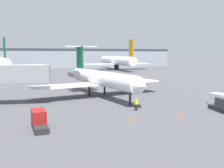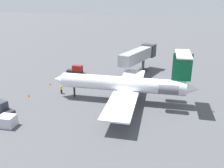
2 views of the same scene
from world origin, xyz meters
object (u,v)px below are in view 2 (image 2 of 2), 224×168
at_px(baggage_tug_lead, 76,69).
at_px(baggage_tug_trailing, 2,107).
at_px(regional_jet, 127,84).
at_px(cargo_container_uld, 7,121).
at_px(ground_crew_marshaller, 61,89).
at_px(traffic_cone_near, 50,84).
at_px(traffic_cone_mid, 29,95).
at_px(jet_bridge, 140,55).

xyz_separation_m(baggage_tug_lead, baggage_tug_trailing, (23.67, -1.68, 0.00)).
bearing_deg(regional_jet, baggage_tug_lead, -127.56).
bearing_deg(regional_jet, cargo_container_uld, -44.44).
xyz_separation_m(baggage_tug_lead, cargo_container_uld, (27.22, 2.48, -0.01)).
bearing_deg(ground_crew_marshaller, traffic_cone_near, -125.24).
bearing_deg(traffic_cone_mid, baggage_tug_trailing, -0.80).
distance_m(cargo_container_uld, traffic_cone_near, 17.67).
xyz_separation_m(jet_bridge, baggage_tug_trailing, (28.62, -16.67, -3.81)).
bearing_deg(traffic_cone_near, jet_bridge, 132.47).
height_order(traffic_cone_near, traffic_cone_mid, same).
distance_m(jet_bridge, ground_crew_marshaller, 21.94).
relative_size(regional_jet, cargo_container_uld, 10.34).
distance_m(baggage_tug_trailing, cargo_container_uld, 5.47).
relative_size(regional_jet, baggage_tug_lead, 6.59).
relative_size(regional_jet, baggage_tug_trailing, 6.29).
relative_size(cargo_container_uld, traffic_cone_mid, 4.65).
xyz_separation_m(regional_jet, traffic_cone_mid, (4.13, -18.22, -3.08)).
height_order(jet_bridge, cargo_container_uld, jet_bridge).
height_order(regional_jet, traffic_cone_near, regional_jet).
bearing_deg(cargo_container_uld, traffic_cone_near, -167.63).
xyz_separation_m(jet_bridge, cargo_container_uld, (32.16, -12.50, -3.82)).
bearing_deg(jet_bridge, regional_jet, 5.30).
distance_m(ground_crew_marshaller, traffic_cone_near, 5.90).
distance_m(regional_jet, cargo_container_uld, 20.36).
height_order(jet_bridge, traffic_cone_mid, jet_bridge).
distance_m(traffic_cone_near, traffic_cone_mid, 6.95).
height_order(jet_bridge, traffic_cone_near, jet_bridge).
distance_m(regional_jet, baggage_tug_trailing, 21.45).
relative_size(baggage_tug_trailing, traffic_cone_mid, 7.64).
relative_size(ground_crew_marshaller, baggage_tug_lead, 0.42).
bearing_deg(jet_bridge, traffic_cone_mid, -37.18).
distance_m(baggage_tug_trailing, traffic_cone_near, 13.72).
distance_m(jet_bridge, traffic_cone_near, 22.51).
bearing_deg(baggage_tug_lead, traffic_cone_mid, -5.37).
height_order(baggage_tug_lead, cargo_container_uld, baggage_tug_lead).
relative_size(regional_jet, ground_crew_marshaller, 15.65).
bearing_deg(traffic_cone_mid, jet_bridge, 142.82).
bearing_deg(baggage_tug_lead, jet_bridge, 108.25).
bearing_deg(traffic_cone_mid, cargo_container_uld, 21.57).
relative_size(cargo_container_uld, traffic_cone_near, 4.65).
bearing_deg(jet_bridge, baggage_tug_trailing, -30.22).
xyz_separation_m(ground_crew_marshaller, cargo_container_uld, (13.86, -1.01, -0.03)).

